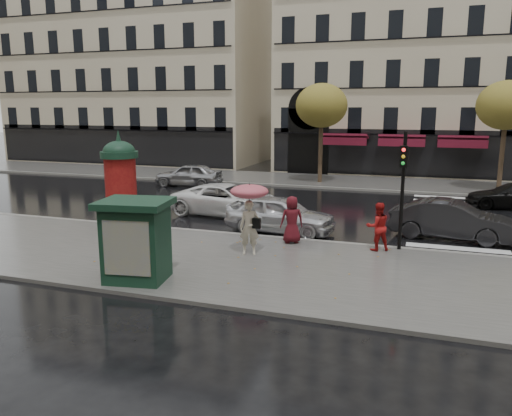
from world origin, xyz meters
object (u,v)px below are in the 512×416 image
(traffic_light, at_px, (403,179))
(newsstand, at_px, (136,239))
(morris_column, at_px, (121,181))
(car_white, at_px, (227,200))
(car_darkgrey, at_px, (451,220))
(man_burgundy, at_px, (292,220))
(car_silver, at_px, (280,214))
(woman_red, at_px, (378,227))
(car_far_silver, at_px, (189,175))
(woman_umbrella, at_px, (249,207))

(traffic_light, relative_size, newsstand, 1.75)
(morris_column, xyz_separation_m, car_white, (3.00, 4.21, -1.33))
(car_darkgrey, height_order, car_white, car_darkgrey)
(morris_column, height_order, car_darkgrey, morris_column)
(man_burgundy, relative_size, car_darkgrey, 0.38)
(man_burgundy, height_order, car_silver, man_burgundy)
(woman_red, xyz_separation_m, traffic_light, (0.73, 0.32, 1.66))
(morris_column, relative_size, car_silver, 0.91)
(morris_column, height_order, newsstand, morris_column)
(woman_red, distance_m, man_burgundy, 3.10)
(car_darkgrey, xyz_separation_m, car_far_silver, (-15.73, 8.87, -0.01))
(traffic_light, bearing_deg, car_far_silver, 140.41)
(car_far_silver, bearing_deg, woman_red, 42.79)
(car_white, bearing_deg, newsstand, -169.57)
(woman_umbrella, height_order, traffic_light, traffic_light)
(morris_column, xyz_separation_m, car_far_silver, (-2.81, 11.84, -1.33))
(newsstand, xyz_separation_m, car_far_silver, (-6.89, 17.24, -0.59))
(woman_umbrella, relative_size, car_far_silver, 0.56)
(woman_red, height_order, traffic_light, traffic_light)
(woman_red, relative_size, car_darkgrey, 0.37)
(newsstand, relative_size, car_darkgrey, 0.51)
(traffic_light, height_order, car_far_silver, traffic_light)
(woman_umbrella, relative_size, morris_column, 0.61)
(man_burgundy, height_order, morris_column, morris_column)
(man_burgundy, height_order, newsstand, newsstand)
(woman_umbrella, distance_m, car_white, 7.01)
(man_burgundy, bearing_deg, car_white, -70.71)
(man_burgundy, distance_m, traffic_light, 4.18)
(man_burgundy, distance_m, newsstand, 6.29)
(car_white, bearing_deg, woman_umbrella, -147.63)
(woman_red, bearing_deg, car_white, -55.94)
(car_silver, height_order, car_white, car_silver)
(car_silver, bearing_deg, car_white, 59.28)
(newsstand, distance_m, car_white, 9.69)
(woman_red, relative_size, morris_column, 0.42)
(man_burgundy, xyz_separation_m, traffic_light, (3.84, 0.32, 1.63))
(car_white, bearing_deg, woman_red, -115.70)
(woman_umbrella, bearing_deg, woman_red, 24.87)
(man_burgundy, bearing_deg, woman_red, 153.85)
(newsstand, height_order, car_far_silver, newsstand)
(woman_red, relative_size, traffic_light, 0.41)
(car_silver, bearing_deg, traffic_light, -101.89)
(woman_umbrella, relative_size, newsstand, 1.05)
(woman_umbrella, height_order, car_darkgrey, woman_umbrella)
(newsstand, relative_size, car_white, 0.44)
(traffic_light, xyz_separation_m, car_silver, (-4.79, 1.48, -1.86))
(woman_red, bearing_deg, woman_umbrella, -1.35)
(woman_red, bearing_deg, car_silver, -50.14)
(car_darkgrey, bearing_deg, newsstand, 140.75)
(woman_umbrella, bearing_deg, newsstand, -122.29)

